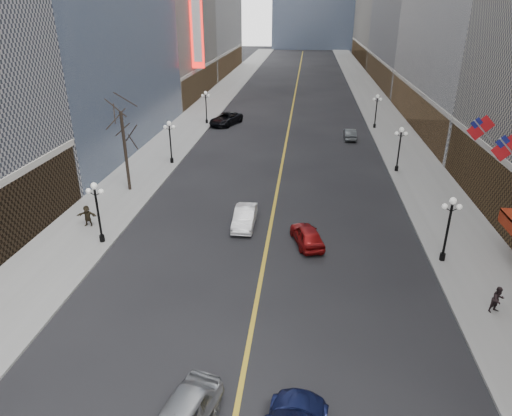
% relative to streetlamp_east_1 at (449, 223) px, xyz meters
% --- Properties ---
extents(sidewalk_east, '(6.00, 230.00, 0.15)m').
position_rel_streetlamp_east_1_xyz_m(sidewalk_east, '(2.20, 40.00, -2.83)').
color(sidewalk_east, gray).
rests_on(sidewalk_east, ground).
extents(sidewalk_west, '(6.00, 230.00, 0.15)m').
position_rel_streetlamp_east_1_xyz_m(sidewalk_west, '(-25.80, 40.00, -2.83)').
color(sidewalk_west, gray).
rests_on(sidewalk_west, ground).
extents(lane_line, '(0.25, 200.00, 0.02)m').
position_rel_streetlamp_east_1_xyz_m(lane_line, '(-11.80, 50.00, -2.89)').
color(lane_line, gold).
rests_on(lane_line, ground).
extents(streetlamp_east_1, '(1.26, 0.44, 4.52)m').
position_rel_streetlamp_east_1_xyz_m(streetlamp_east_1, '(0.00, 0.00, 0.00)').
color(streetlamp_east_1, black).
rests_on(streetlamp_east_1, sidewalk_east).
extents(streetlamp_east_2, '(1.26, 0.44, 4.52)m').
position_rel_streetlamp_east_1_xyz_m(streetlamp_east_2, '(0.00, 18.00, 0.00)').
color(streetlamp_east_2, black).
rests_on(streetlamp_east_2, sidewalk_east).
extents(streetlamp_east_3, '(1.26, 0.44, 4.52)m').
position_rel_streetlamp_east_1_xyz_m(streetlamp_east_3, '(0.00, 36.00, 0.00)').
color(streetlamp_east_3, black).
rests_on(streetlamp_east_3, sidewalk_east).
extents(streetlamp_west_1, '(1.26, 0.44, 4.52)m').
position_rel_streetlamp_east_1_xyz_m(streetlamp_west_1, '(-23.60, 0.00, 0.00)').
color(streetlamp_west_1, black).
rests_on(streetlamp_west_1, sidewalk_west).
extents(streetlamp_west_2, '(1.26, 0.44, 4.52)m').
position_rel_streetlamp_east_1_xyz_m(streetlamp_west_2, '(-23.60, 18.00, 0.00)').
color(streetlamp_west_2, black).
rests_on(streetlamp_west_2, sidewalk_west).
extents(streetlamp_west_3, '(1.26, 0.44, 4.52)m').
position_rel_streetlamp_east_1_xyz_m(streetlamp_west_3, '(-23.60, 36.00, 0.00)').
color(streetlamp_west_3, black).
rests_on(streetlamp_west_3, sidewalk_west).
extents(flag_4, '(2.87, 0.12, 2.87)m').
position_rel_streetlamp_east_1_xyz_m(flag_4, '(3.51, 2.00, 4.39)').
color(flag_4, '#B2B2B7').
rests_on(flag_4, ground).
extents(flag_5, '(2.87, 0.12, 2.87)m').
position_rel_streetlamp_east_1_xyz_m(flag_5, '(3.51, 7.00, 4.39)').
color(flag_5, '#B2B2B7').
rests_on(flag_5, ground).
extents(theatre_marquee, '(2.00, 0.55, 12.00)m').
position_rel_streetlamp_east_1_xyz_m(theatre_marquee, '(-27.68, 50.00, 9.10)').
color(theatre_marquee, red).
rests_on(theatre_marquee, ground).
extents(tree_west_far, '(3.60, 3.60, 7.92)m').
position_rel_streetlamp_east_1_xyz_m(tree_west_far, '(-25.30, 10.00, 3.34)').
color(tree_west_far, '#2D231C').
rests_on(tree_west_far, sidewalk_west).
extents(car_nb_mid, '(1.56, 4.44, 1.46)m').
position_rel_streetlamp_east_1_xyz_m(car_nb_mid, '(-13.80, 3.95, -2.17)').
color(car_nb_mid, white).
rests_on(car_nb_mid, ground).
extents(car_nb_far, '(4.64, 6.62, 1.68)m').
position_rel_streetlamp_east_1_xyz_m(car_nb_far, '(-20.80, 35.95, -2.06)').
color(car_nb_far, black).
rests_on(car_nb_far, ground).
extents(car_sb_mid, '(2.83, 4.53, 1.44)m').
position_rel_streetlamp_east_1_xyz_m(car_sb_mid, '(-8.99, 1.51, -2.18)').
color(car_sb_mid, maroon).
rests_on(car_sb_mid, ground).
extents(car_sb_far, '(1.42, 4.04, 1.33)m').
position_rel_streetlamp_east_1_xyz_m(car_sb_far, '(-3.83, 30.15, -2.24)').
color(car_sb_far, '#464B4D').
rests_on(car_sb_far, ground).
extents(ped_east_walk, '(0.87, 0.69, 1.58)m').
position_rel_streetlamp_east_1_xyz_m(ped_east_walk, '(1.48, -5.46, -1.96)').
color(ped_east_walk, black).
rests_on(ped_east_walk, sidewalk_east).
extents(ped_west_far, '(1.56, 0.53, 1.66)m').
position_rel_streetlamp_east_1_xyz_m(ped_west_far, '(-25.73, 2.38, -1.92)').
color(ped_west_far, black).
rests_on(ped_west_far, sidewalk_west).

